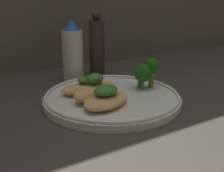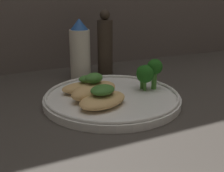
{
  "view_description": "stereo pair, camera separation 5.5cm",
  "coord_description": "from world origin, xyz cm",
  "px_view_note": "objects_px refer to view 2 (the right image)",
  "views": [
    {
      "loc": [
        -27.36,
        -44.84,
        20.61
      ],
      "look_at": [
        0.0,
        0.0,
        3.4
      ],
      "focal_mm": 45.0,
      "sensor_mm": 36.0,
      "label": 1
    },
    {
      "loc": [
        -22.51,
        -47.47,
        20.61
      ],
      "look_at": [
        0.0,
        0.0,
        3.4
      ],
      "focal_mm": 45.0,
      "sensor_mm": 36.0,
      "label": 2
    }
  ],
  "objects_px": {
    "plate": "(112,97)",
    "pepper_grinder": "(105,46)",
    "broccoli_bunch": "(148,72)",
    "sauce_bottle": "(78,51)"
  },
  "relations": [
    {
      "from": "plate",
      "to": "sauce_bottle",
      "type": "height_order",
      "value": "sauce_bottle"
    },
    {
      "from": "plate",
      "to": "broccoli_bunch",
      "type": "xyz_separation_m",
      "value": [
        0.08,
        0.0,
        0.04
      ]
    },
    {
      "from": "plate",
      "to": "broccoli_bunch",
      "type": "relative_size",
      "value": 4.19
    },
    {
      "from": "plate",
      "to": "pepper_grinder",
      "type": "relative_size",
      "value": 1.6
    },
    {
      "from": "broccoli_bunch",
      "to": "sauce_bottle",
      "type": "xyz_separation_m",
      "value": [
        -0.09,
        0.19,
        0.02
      ]
    },
    {
      "from": "plate",
      "to": "sauce_bottle",
      "type": "distance_m",
      "value": 0.2
    },
    {
      "from": "pepper_grinder",
      "to": "plate",
      "type": "bearing_deg",
      "value": -110.17
    },
    {
      "from": "sauce_bottle",
      "to": "pepper_grinder",
      "type": "relative_size",
      "value": 0.89
    },
    {
      "from": "plate",
      "to": "sauce_bottle",
      "type": "bearing_deg",
      "value": 91.3
    },
    {
      "from": "pepper_grinder",
      "to": "broccoli_bunch",
      "type": "bearing_deg",
      "value": -85.26
    }
  ]
}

